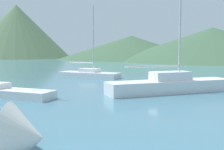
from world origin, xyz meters
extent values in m
cone|color=white|center=(-0.13, 4.32, 0.43)|extent=(1.40, 2.05, 1.87)
cube|color=white|center=(2.32, 16.00, 0.39)|extent=(7.53, 6.45, 0.78)
cube|color=white|center=(2.32, 16.00, 1.05)|extent=(2.67, 2.46, 0.55)
cylinder|color=#BCBCC1|center=(2.81, 16.38, 3.98)|extent=(0.12, 0.12, 6.40)
cylinder|color=#BCBCC1|center=(1.35, 15.23, 1.68)|extent=(2.98, 2.39, 0.10)
cube|color=white|center=(-6.15, 23.26, 0.25)|extent=(6.24, 2.59, 0.51)
cube|color=white|center=(-6.15, 23.26, 0.69)|extent=(1.97, 1.48, 0.36)
cylinder|color=#BCBCC1|center=(-5.70, 23.19, 3.71)|extent=(0.12, 0.12, 6.40)
cylinder|color=#BCBCC1|center=(-7.05, 23.38, 1.41)|extent=(2.71, 0.47, 0.10)
cone|color=#4C6647|center=(-51.83, 74.12, 8.32)|extent=(33.65, 33.65, 16.64)
cone|color=#38563D|center=(-15.12, 75.83, 3.27)|extent=(40.89, 40.89, 6.54)
cone|color=#38563D|center=(6.37, 70.94, 4.00)|extent=(48.01, 48.01, 7.99)
camera|label=1|loc=(4.18, -1.76, 2.72)|focal=45.00mm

